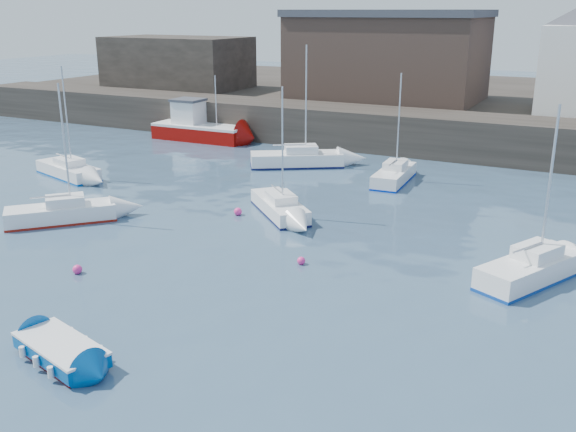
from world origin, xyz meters
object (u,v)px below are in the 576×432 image
at_px(blue_dinghy, 61,350).
at_px(fishing_boat, 199,127).
at_px(buoy_far, 238,215).
at_px(buoy_near, 78,273).
at_px(buoy_mid, 301,264).
at_px(sailboat_e, 68,170).
at_px(sailboat_a, 62,213).
at_px(sailboat_f, 394,175).
at_px(sailboat_b, 280,206).
at_px(sailboat_h, 297,159).
at_px(sailboat_c, 532,268).

distance_m(blue_dinghy, fishing_boat, 35.73).
bearing_deg(buoy_far, buoy_near, -100.26).
distance_m(fishing_boat, buoy_mid, 28.94).
bearing_deg(sailboat_e, blue_dinghy, -45.37).
bearing_deg(sailboat_a, fishing_boat, 106.51).
xyz_separation_m(sailboat_f, buoy_far, (-5.20, -10.36, -0.47)).
xyz_separation_m(sailboat_b, sailboat_h, (-4.07, 10.33, 0.09)).
height_order(sailboat_a, sailboat_b, sailboat_a).
height_order(sailboat_a, buoy_near, sailboat_a).
bearing_deg(fishing_boat, sailboat_e, -91.22).
bearing_deg(sailboat_a, sailboat_b, 33.75).
distance_m(sailboat_b, sailboat_h, 11.10).
xyz_separation_m(sailboat_b, sailboat_f, (3.30, 9.22, 0.03)).
height_order(sailboat_e, sailboat_h, sailboat_h).
height_order(sailboat_h, buoy_near, sailboat_h).
xyz_separation_m(blue_dinghy, buoy_mid, (3.12, 10.51, -0.36)).
height_order(blue_dinghy, sailboat_b, sailboat_b).
height_order(sailboat_h, buoy_mid, sailboat_h).
relative_size(sailboat_a, sailboat_c, 1.00).
bearing_deg(blue_dinghy, sailboat_b, 93.46).
distance_m(sailboat_e, buoy_near, 17.07).
height_order(sailboat_b, sailboat_e, sailboat_e).
relative_size(blue_dinghy, buoy_near, 9.44).
bearing_deg(sailboat_c, sailboat_f, 128.16).
xyz_separation_m(sailboat_h, buoy_near, (0.40, -21.25, -0.53)).
relative_size(sailboat_c, sailboat_e, 0.99).
height_order(sailboat_f, buoy_mid, sailboat_f).
distance_m(sailboat_c, buoy_far, 15.13).
bearing_deg(sailboat_h, blue_dinghy, -79.26).
bearing_deg(sailboat_h, buoy_near, -88.93).
relative_size(sailboat_a, buoy_near, 17.81).
bearing_deg(sailboat_c, sailboat_h, 141.68).
bearing_deg(sailboat_a, sailboat_f, 50.76).
bearing_deg(sailboat_c, sailboat_b, 166.15).
relative_size(sailboat_f, buoy_near, 17.11).
xyz_separation_m(fishing_boat, sailboat_e, (-0.31, -14.39, -0.58)).
xyz_separation_m(blue_dinghy, sailboat_c, (12.09, 13.11, 0.17)).
bearing_deg(sailboat_b, buoy_near, -108.58).
height_order(fishing_boat, buoy_far, fishing_boat).
bearing_deg(sailboat_b, fishing_boat, 135.80).
relative_size(buoy_near, buoy_far, 0.93).
distance_m(sailboat_c, sailboat_e, 29.36).
height_order(fishing_boat, sailboat_h, sailboat_h).
xyz_separation_m(sailboat_a, sailboat_c, (22.40, 3.00, 0.04)).
distance_m(sailboat_b, sailboat_c, 13.47).
bearing_deg(sailboat_b, buoy_mid, -54.83).
height_order(blue_dinghy, sailboat_f, sailboat_f).
bearing_deg(buoy_mid, sailboat_f, 93.07).
bearing_deg(sailboat_e, sailboat_f, 23.40).
distance_m(blue_dinghy, sailboat_a, 14.44).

